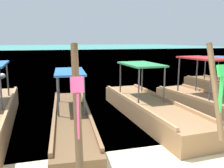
{
  "coord_description": "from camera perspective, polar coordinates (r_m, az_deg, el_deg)",
  "views": [
    {
      "loc": [
        -1.95,
        -2.75,
        2.58
      ],
      "look_at": [
        0.0,
        4.26,
        1.22
      ],
      "focal_mm": 38.17,
      "sensor_mm": 36.0,
      "label": 1
    }
  ],
  "objects": [
    {
      "name": "sea_water",
      "position": [
        65.1,
        -13.97,
        8.02
      ],
      "size": [
        120.0,
        120.0,
        0.0
      ],
      "primitive_type": "plane",
      "color": "#2DB29E",
      "rests_on": "ground"
    },
    {
      "name": "longtail_boat_yellow_ribbon",
      "position": [
        8.99,
        23.54,
        -4.78
      ],
      "size": [
        1.98,
        5.99,
        2.44
      ],
      "color": "olive",
      "rests_on": "ground"
    },
    {
      "name": "mooring_buoy_near",
      "position": [
        17.39,
        -24.78,
        1.72
      ],
      "size": [
        0.38,
        0.38,
        0.38
      ],
      "color": "white",
      "rests_on": "sea_water"
    },
    {
      "name": "longtail_boat_pink_ribbon",
      "position": [
        7.06,
        -9.61,
        -8.38
      ],
      "size": [
        1.4,
        6.27,
        2.53
      ],
      "color": "brown",
      "rests_on": "ground"
    },
    {
      "name": "longtail_boat_green_ribbon",
      "position": [
        8.02,
        8.86,
        -5.77
      ],
      "size": [
        1.56,
        6.09,
        2.53
      ],
      "color": "olive",
      "rests_on": "ground"
    }
  ]
}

